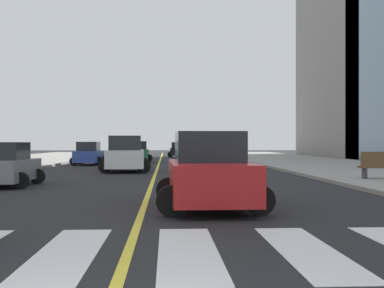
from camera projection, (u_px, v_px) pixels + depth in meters
The scene contains 9 objects.
crosswalk_paint at pixel (128, 252), 7.74m from camera, with size 13.50×4.00×0.01m.
lane_divider_paint at pixel (159, 162), 43.69m from camera, with size 0.16×80.00×0.01m, color yellow.
car_white_nearest at pixel (125, 155), 29.19m from camera, with size 2.98×4.64×2.03m.
car_black_second at pixel (178, 150), 60.02m from camera, with size 2.47×3.87×1.71m.
car_gray_third at pixel (6, 166), 19.43m from camera, with size 2.35×3.74×1.66m.
car_red_fourth at pixel (209, 172), 12.94m from camera, with size 2.73×4.32×1.92m.
car_green_fifth at pixel (138, 152), 43.93m from camera, with size 2.51×3.99×1.77m.
car_blue_sixth at pixel (89, 154), 38.35m from camera, with size 2.46×3.88×1.71m.
park_bench at pixel (382, 166), 21.42m from camera, with size 1.84×0.71×1.12m.
Camera 1 is at (0.57, -3.77, 1.64)m, focal length 48.40 mm.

